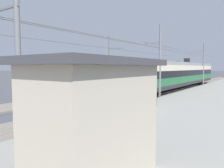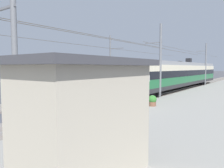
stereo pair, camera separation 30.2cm
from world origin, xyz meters
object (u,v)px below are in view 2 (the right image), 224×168
object	(u,v)px
catenary_mast_far_side	(111,61)
platform_shelter	(87,120)
passenger_walking	(92,110)
potted_plant_platform_edge	(152,100)
train_far_track	(172,72)
train_near_platform	(176,74)
catenary_mast_west	(13,53)
handbag_beside_passenger	(110,124)
catenary_mast_mid	(159,60)
platform_sign	(147,83)
catenary_mast_east	(205,64)

from	to	relation	value
catenary_mast_far_side	platform_shelter	xyz separation A→B (m)	(-20.94, -14.53, -2.12)
passenger_walking	catenary_mast_far_side	bearing A→B (deg)	33.88
platform_shelter	potted_plant_platform_edge	bearing A→B (deg)	16.99
train_far_track	potted_plant_platform_edge	size ratio (longest dim) A/B	38.98
train_near_platform	catenary_mast_west	bearing A→B (deg)	-176.67
catenary_mast_west	passenger_walking	xyz separation A→B (m)	(1.97, -2.63, -2.44)
handbag_beside_passenger	platform_shelter	size ratio (longest dim) A/B	0.11
catenary_mast_mid	passenger_walking	size ratio (longest dim) A/B	23.39
platform_sign	potted_plant_platform_edge	world-z (taller)	platform_sign
train_near_platform	catenary_mast_east	bearing A→B (deg)	-8.01
catenary_mast_far_side	catenary_mast_east	bearing A→B (deg)	-33.29
catenary_mast_mid	catenary_mast_east	size ratio (longest dim) A/B	1.00
platform_sign	potted_plant_platform_edge	xyz separation A→B (m)	(-0.58, -0.72, -1.18)
catenary_mast_east	catenary_mast_far_side	xyz separation A→B (m)	(-14.18, 9.31, 0.20)
train_far_track	platform_shelter	world-z (taller)	train_far_track
catenary_mast_mid	handbag_beside_passenger	world-z (taller)	catenary_mast_mid
catenary_mast_mid	platform_sign	distance (m)	5.73
catenary_mast_far_side	passenger_walking	bearing A→B (deg)	-146.12
train_near_platform	platform_sign	xyz separation A→B (m)	(-14.22, -2.73, -0.28)
catenary_mast_east	passenger_walking	xyz separation A→B (m)	(-31.96, -2.63, -2.49)
train_far_track	catenary_mast_west	distance (m)	38.94
potted_plant_platform_edge	handbag_beside_passenger	bearing A→B (deg)	-172.36
handbag_beside_passenger	potted_plant_platform_edge	size ratio (longest dim) A/B	0.52
catenary_mast_east	potted_plant_platform_edge	world-z (taller)	catenary_mast_east
passenger_walking	catenary_mast_west	bearing A→B (deg)	126.78
platform_shelter	train_far_track	bearing A→B (deg)	17.75
train_near_platform	platform_sign	world-z (taller)	train_near_platform
train_near_platform	catenary_mast_east	xyz separation A→B (m)	(9.93, -1.40, 1.55)
catenary_mast_mid	platform_sign	size ratio (longest dim) A/B	18.14
train_far_track	platform_shelter	bearing A→B (deg)	-162.25
train_near_platform	platform_shelter	world-z (taller)	train_near_platform
train_far_track	platform_shelter	xyz separation A→B (m)	(-39.39, -12.61, -0.36)
train_near_platform	catenary_mast_mid	world-z (taller)	catenary_mast_mid
train_near_platform	catenary_mast_west	xyz separation A→B (m)	(-24.00, -1.40, 1.50)
platform_shelter	catenary_mast_east	bearing A→B (deg)	8.46
platform_sign	handbag_beside_passenger	size ratio (longest dim) A/B	5.26
train_near_platform	catenary_mast_west	distance (m)	24.09
potted_plant_platform_edge	passenger_walking	bearing A→B (deg)	-175.40
train_near_platform	catenary_mast_far_side	distance (m)	9.15
train_far_track	handbag_beside_passenger	bearing A→B (deg)	-163.76
platform_sign	train_far_track	bearing A→B (deg)	17.05
passenger_walking	train_near_platform	bearing A→B (deg)	10.36
train_near_platform	platform_shelter	size ratio (longest dim) A/B	9.23
platform_sign	handbag_beside_passenger	bearing A→B (deg)	-167.18
catenary_mast_far_side	platform_sign	world-z (taller)	catenary_mast_far_side
train_near_platform	catenary_mast_far_side	world-z (taller)	catenary_mast_far_side
train_near_platform	platform_sign	size ratio (longest dim) A/B	15.33
handbag_beside_passenger	potted_plant_platform_edge	world-z (taller)	potted_plant_platform_edge
catenary_mast_mid	catenary_mast_far_side	bearing A→B (deg)	63.11
catenary_mast_far_side	handbag_beside_passenger	size ratio (longest dim) A/B	95.43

